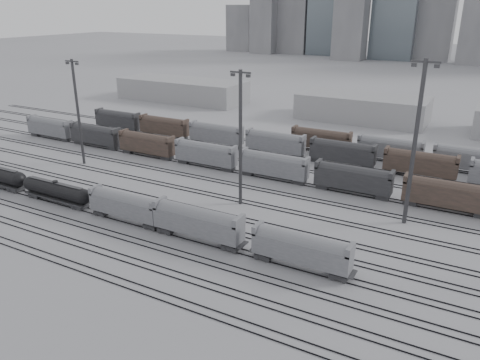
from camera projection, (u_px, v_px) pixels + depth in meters
The scene contains 15 objects.
ground at pixel (148, 230), 77.01m from camera, with size 900.00×900.00×0.00m, color #A6A6AB.
tracks at pixel (205, 194), 91.36m from camera, with size 220.00×71.50×0.16m.
tank_car_b at pixel (56, 190), 86.94m from camera, with size 16.74×2.79×4.14m.
hopper_car_a at pixel (125, 204), 79.16m from camera, with size 13.97×2.77×4.99m.
hopper_car_b at pixel (198, 221), 72.45m from camera, with size 15.23×3.03×5.45m.
hopper_car_c at pixel (301, 248), 64.81m from camera, with size 14.26×2.83×5.10m.
light_mast_b at pixel (78, 110), 104.90m from camera, with size 3.81×0.61×23.83m.
light_mast_c at pixel (240, 136), 82.63m from camera, with size 3.94×0.63×24.61m.
light_mast_d at pixel (415, 141), 74.49m from camera, with size 4.37×0.70×27.30m.
bg_string_near at pixel (274, 166), 98.73m from camera, with size 151.00×3.00×5.60m.
bg_string_mid at pixel (342, 153), 107.38m from camera, with size 151.00×3.00×5.60m.
bg_string_far at pixel (428, 155), 106.09m from camera, with size 66.00×3.00×5.60m.
warehouse_left at pixel (182, 90), 180.61m from camera, with size 50.00×18.00×8.00m, color #9B9B9E.
warehouse_mid at pixel (362, 108), 149.17m from camera, with size 40.00×18.00×8.00m, color #9B9B9E.
skyline at pixel (447, 5), 290.00m from camera, with size 316.00×22.40×95.00m.
Camera 1 is at (46.57, -53.43, 34.74)m, focal length 35.00 mm.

